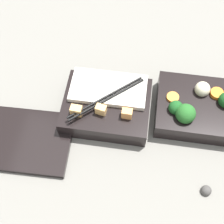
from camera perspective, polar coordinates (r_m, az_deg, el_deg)
The scene contains 5 objects.
ground_plane at distance 0.74m, azimuth 7.34°, elevation 0.34°, with size 3.00×3.00×0.00m, color slate.
bento_tray_vegetable at distance 0.73m, azimuth 15.74°, elevation 0.81°, with size 0.19×0.15×0.08m.
bento_tray_rice at distance 0.71m, azimuth -0.99°, elevation 1.29°, with size 0.19×0.15×0.07m.
bento_lid at distance 0.72m, azimuth -15.10°, elevation -5.01°, with size 0.19×0.15×0.01m, color black.
pebble_0 at distance 0.68m, azimuth 16.83°, elevation -13.59°, with size 0.02×0.02×0.02m, color #474442.
Camera 1 is at (0.04, 0.38, 0.64)m, focal length 50.00 mm.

